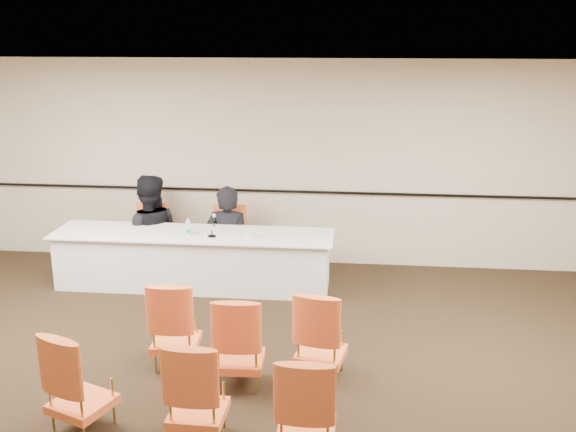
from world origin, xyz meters
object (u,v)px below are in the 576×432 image
object	(u,v)px
panelist_second_chair	(150,238)
drinking_glass	(206,233)
aud_chair_front_right	(321,334)
aud_chair_back_mid	(197,389)
panelist_second	(150,240)
aud_chair_front_mid	(239,340)
aud_chair_back_right	(307,406)
microphone	(212,227)
water_bottle	(188,227)
coffee_cup	(249,234)
panelist_main_chair	(228,241)
aud_chair_back_left	(80,380)
panelist_main	(228,248)
panel_table	(194,260)
aud_chair_front_left	(175,323)

from	to	relation	value
panelist_second_chair	drinking_glass	distance (m)	1.27
aud_chair_front_right	aud_chair_back_mid	bearing A→B (deg)	-119.54
panelist_second	panelist_second_chair	size ratio (longest dim) A/B	2.01
aud_chair_front_mid	aud_chair_back_right	distance (m)	1.30
microphone	aud_chair_back_mid	world-z (taller)	microphone
aud_chair_front_mid	water_bottle	bearing A→B (deg)	112.57
coffee_cup	aud_chair_back_mid	bearing A→B (deg)	-88.32
aud_chair_front_right	microphone	bearing A→B (deg)	137.76
panelist_second_chair	aud_chair_front_mid	world-z (taller)	same
panelist_second	aud_chair_front_mid	xyz separation A→B (m)	(1.86, -3.01, 0.02)
aud_chair_back_right	panelist_main_chair	bearing A→B (deg)	110.33
panelist_main_chair	panelist_second_chair	world-z (taller)	same
aud_chair_front_mid	aud_chair_back_left	distance (m)	1.51
panelist_main	water_bottle	bearing A→B (deg)	60.55
panel_table	panelist_main_chair	size ratio (longest dim) A/B	3.97
aud_chair_front_mid	aud_chair_front_right	world-z (taller)	same
aud_chair_front_right	water_bottle	bearing A→B (deg)	142.59
aud_chair_front_left	aud_chair_front_mid	xyz separation A→B (m)	(0.72, -0.31, 0.00)
aud_chair_front_left	aud_chair_front_right	bearing A→B (deg)	-6.07
aud_chair_back_left	panelist_main_chair	bearing A→B (deg)	104.16
microphone	water_bottle	world-z (taller)	microphone
coffee_cup	aud_chair_front_mid	bearing A→B (deg)	-82.92
panelist_second_chair	aud_chair_back_right	world-z (taller)	same
panelist_second_chair	panelist_main	bearing A→B (deg)	0.00
panelist_main_chair	aud_chair_back_right	xyz separation A→B (m)	(1.45, -4.08, 0.00)
panel_table	coffee_cup	bearing A→B (deg)	-11.07
panelist_second_chair	panelist_main_chair	bearing A→B (deg)	0.00
panel_table	aud_chair_back_right	bearing A→B (deg)	-62.84
panel_table	panelist_second_chair	size ratio (longest dim) A/B	3.97
panelist_main_chair	aud_chair_back_right	distance (m)	4.33
coffee_cup	aud_chair_back_right	size ratio (longest dim) A/B	0.14
panel_table	panelist_main	distance (m)	0.67
aud_chair_back_mid	drinking_glass	bearing A→B (deg)	102.71
panel_table	aud_chair_back_mid	distance (m)	3.48
drinking_glass	aud_chair_back_left	bearing A→B (deg)	-96.60
aud_chair_front_mid	aud_chair_back_mid	size ratio (longest dim) A/B	1.00
water_bottle	aud_chair_front_mid	distance (m)	2.62
panel_table	water_bottle	bearing A→B (deg)	-103.06
water_bottle	coffee_cup	size ratio (longest dim) A/B	1.76
aud_chair_back_left	panelist_second_chair	bearing A→B (deg)	120.98
panelist_second	coffee_cup	xyz separation A→B (m)	(1.57, -0.71, 0.37)
panelist_second	aud_chair_front_right	bearing A→B (deg)	119.95
panel_table	aud_chair_back_right	distance (m)	3.96
aud_chair_front_left	aud_chair_back_left	bearing A→B (deg)	-115.24
aud_chair_front_left	aud_chair_back_left	xyz separation A→B (m)	(-0.50, -1.19, 0.00)
panelist_main	panelist_second_chair	distance (m)	1.16
microphone	aud_chair_front_mid	size ratio (longest dim) A/B	0.30
coffee_cup	aud_chair_back_right	distance (m)	3.53
panelist_second	microphone	size ratio (longest dim) A/B	6.77
panelist_second_chair	aud_chair_back_mid	size ratio (longest dim) A/B	1.00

